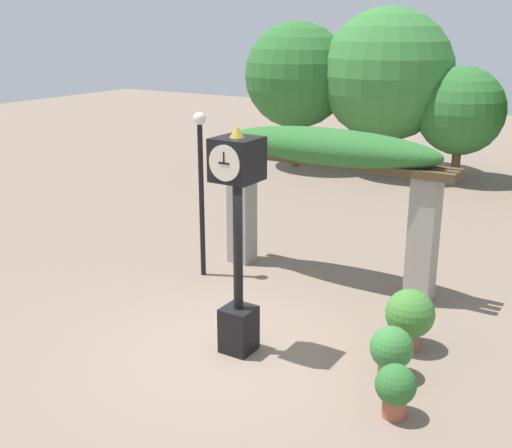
{
  "coord_description": "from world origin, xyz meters",
  "views": [
    {
      "loc": [
        5.12,
        -7.25,
        4.84
      ],
      "look_at": [
        0.18,
        0.64,
        1.92
      ],
      "focal_mm": 45.0,
      "sensor_mm": 36.0,
      "label": 1
    }
  ],
  "objects_px": {
    "potted_plant_near_left": "(395,388)",
    "lamp_post": "(201,176)",
    "pedestal_clock": "(238,229)",
    "potted_plant_far_left": "(410,315)",
    "potted_plant_near_right": "(391,350)"
  },
  "relations": [
    {
      "from": "pedestal_clock",
      "to": "potted_plant_near_right",
      "type": "height_order",
      "value": "pedestal_clock"
    },
    {
      "from": "potted_plant_far_left",
      "to": "potted_plant_near_left",
      "type": "bearing_deg",
      "value": -75.91
    },
    {
      "from": "pedestal_clock",
      "to": "potted_plant_far_left",
      "type": "height_order",
      "value": "pedestal_clock"
    },
    {
      "from": "potted_plant_near_left",
      "to": "lamp_post",
      "type": "height_order",
      "value": "lamp_post"
    },
    {
      "from": "potted_plant_near_left",
      "to": "potted_plant_near_right",
      "type": "xyz_separation_m",
      "value": [
        -0.39,
        0.9,
        0.01
      ]
    },
    {
      "from": "potted_plant_far_left",
      "to": "lamp_post",
      "type": "height_order",
      "value": "lamp_post"
    },
    {
      "from": "potted_plant_far_left",
      "to": "pedestal_clock",
      "type": "bearing_deg",
      "value": -146.31
    },
    {
      "from": "potted_plant_near_right",
      "to": "lamp_post",
      "type": "height_order",
      "value": "lamp_post"
    },
    {
      "from": "potted_plant_near_left",
      "to": "lamp_post",
      "type": "distance_m",
      "value": 5.87
    },
    {
      "from": "pedestal_clock",
      "to": "potted_plant_near_right",
      "type": "xyz_separation_m",
      "value": [
        2.26,
        0.51,
        -1.55
      ]
    },
    {
      "from": "potted_plant_near_left",
      "to": "lamp_post",
      "type": "relative_size",
      "value": 0.22
    },
    {
      "from": "potted_plant_near_left",
      "to": "potted_plant_near_right",
      "type": "relative_size",
      "value": 0.95
    },
    {
      "from": "potted_plant_near_left",
      "to": "lamp_post",
      "type": "xyz_separation_m",
      "value": [
        -4.99,
        2.63,
        1.61
      ]
    },
    {
      "from": "lamp_post",
      "to": "pedestal_clock",
      "type": "bearing_deg",
      "value": -43.74
    },
    {
      "from": "lamp_post",
      "to": "potted_plant_near_right",
      "type": "bearing_deg",
      "value": -20.61
    }
  ]
}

